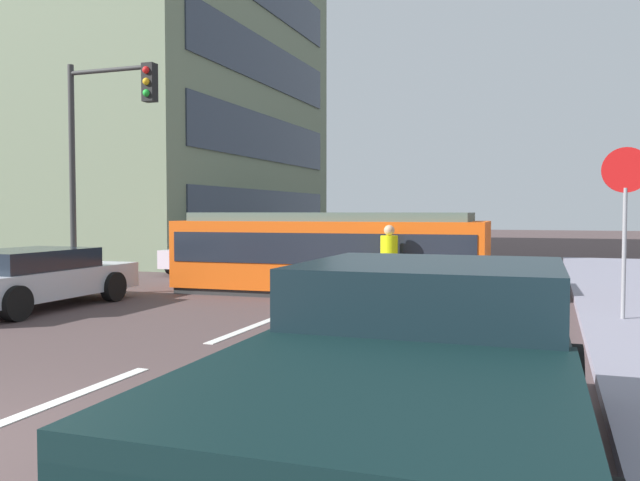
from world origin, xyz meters
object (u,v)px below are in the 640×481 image
at_px(pickup_truck_parked, 420,375).
at_px(traffic_light_mast, 103,135).
at_px(parked_sedan_mid, 30,277).
at_px(parked_sedan_far, 217,253).
at_px(streetcar_tram, 331,252).
at_px(parked_sedan_furthest, 304,243).
at_px(city_bus, 359,237).
at_px(pedestrian_crossing, 390,260).
at_px(stop_sign, 625,197).

height_order(pickup_truck_parked, traffic_light_mast, traffic_light_mast).
distance_m(parked_sedan_mid, parked_sedan_far, 8.31).
relative_size(streetcar_tram, parked_sedan_furthest, 1.70).
distance_m(parked_sedan_far, traffic_light_mast, 6.98).
xyz_separation_m(pickup_truck_parked, traffic_light_mast, (-8.79, 7.87, 2.89)).
bearing_deg(streetcar_tram, city_bus, 101.26).
bearing_deg(parked_sedan_furthest, parked_sedan_far, -93.48).
bearing_deg(streetcar_tram, pickup_truck_parked, -68.14).
height_order(streetcar_tram, pickup_truck_parked, streetcar_tram).
xyz_separation_m(pedestrian_crossing, parked_sedan_furthest, (-6.59, 12.22, -0.32)).
bearing_deg(city_bus, traffic_light_mast, -107.64).
relative_size(pedestrian_crossing, parked_sedan_mid, 0.37).
distance_m(parked_sedan_furthest, traffic_light_mast, 13.33).
bearing_deg(parked_sedan_furthest, streetcar_tram, -65.83).
distance_m(stop_sign, traffic_light_mast, 10.92).
bearing_deg(city_bus, pickup_truck_parked, -72.57).
distance_m(pedestrian_crossing, parked_sedan_mid, 7.28).
height_order(parked_sedan_mid, traffic_light_mast, traffic_light_mast).
distance_m(pickup_truck_parked, parked_sedan_far, 16.89).
relative_size(pickup_truck_parked, traffic_light_mast, 0.94).
height_order(parked_sedan_furthest, traffic_light_mast, traffic_light_mast).
height_order(pedestrian_crossing, pickup_truck_parked, pedestrian_crossing).
relative_size(streetcar_tram, pickup_truck_parked, 1.46).
height_order(parked_sedan_furthest, stop_sign, stop_sign).
bearing_deg(city_bus, stop_sign, -53.72).
xyz_separation_m(pedestrian_crossing, pickup_truck_parked, (2.28, -8.62, -0.15)).
bearing_deg(streetcar_tram, parked_sedan_furthest, 114.17).
height_order(parked_sedan_mid, parked_sedan_furthest, same).
relative_size(pickup_truck_parked, parked_sedan_furthest, 1.16).
distance_m(pedestrian_crossing, traffic_light_mast, 7.11).
xyz_separation_m(city_bus, parked_sedan_furthest, (-3.26, 2.96, -0.43)).
height_order(pickup_truck_parked, stop_sign, stop_sign).
bearing_deg(parked_sedan_furthest, pickup_truck_parked, -66.94).
distance_m(parked_sedan_furthest, stop_sign, 17.31).
bearing_deg(traffic_light_mast, stop_sign, -2.05).
height_order(pedestrian_crossing, traffic_light_mast, traffic_light_mast).
xyz_separation_m(city_bus, pickup_truck_parked, (5.61, -17.88, -0.26)).
distance_m(pickup_truck_parked, parked_sedan_mid, 10.71).
bearing_deg(city_bus, pedestrian_crossing, -70.21).
relative_size(streetcar_tram, traffic_light_mast, 1.37).
bearing_deg(stop_sign, parked_sedan_furthest, 129.18).
xyz_separation_m(streetcar_tram, city_bus, (-1.54, 7.72, 0.06)).
bearing_deg(city_bus, parked_sedan_far, -134.29).
xyz_separation_m(parked_sedan_far, parked_sedan_furthest, (0.41, 6.72, 0.00)).
bearing_deg(parked_sedan_far, parked_sedan_mid, -88.03).
relative_size(stop_sign, traffic_light_mast, 0.54).
bearing_deg(parked_sedan_furthest, parked_sedan_mid, -90.47).
relative_size(parked_sedan_furthest, traffic_light_mast, 0.81).
relative_size(pickup_truck_parked, parked_sedan_mid, 1.10).
height_order(city_bus, parked_sedan_mid, city_bus).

